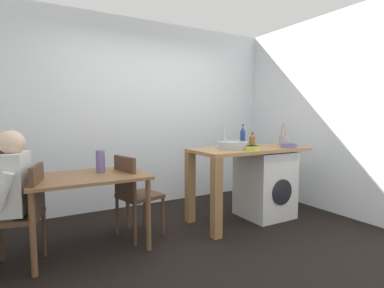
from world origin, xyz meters
TOP-DOWN VIEW (x-y plane):
  - ground_plane at (0.00, 0.00)m, footprint 5.46×5.46m
  - wall_back at (0.00, 1.75)m, footprint 4.60×0.10m
  - wall_counter_side at (2.15, 0.00)m, footprint 0.10×3.80m
  - dining_table at (-1.02, 0.54)m, footprint 1.10×0.76m
  - chair_person_seat at (-1.57, 0.42)m, footprint 0.49×0.49m
  - chair_opposite at (-0.54, 0.57)m, footprint 0.48×0.48m
  - seated_person at (-1.72, 0.46)m, footprint 0.55×0.54m
  - kitchen_counter at (0.72, 0.41)m, footprint 1.50×0.68m
  - washing_machine at (1.19, 0.41)m, footprint 0.60×0.61m
  - sink_basin at (0.66, 0.41)m, footprint 0.38×0.38m
  - tap at (0.66, 0.59)m, footprint 0.02×0.02m
  - bottle_tall_green at (0.93, 0.55)m, footprint 0.06×0.06m
  - bottle_squat_brown at (1.02, 0.48)m, footprint 0.08×0.08m
  - mixing_bowl at (0.79, 0.21)m, footprint 0.19×0.19m
  - utensil_crock at (1.56, 0.46)m, footprint 0.11×0.11m
  - colander at (1.38, 0.19)m, footprint 0.20×0.20m
  - vase at (-0.87, 0.64)m, footprint 0.09×0.09m
  - scissors at (0.88, 0.31)m, footprint 0.15×0.06m

SIDE VIEW (x-z plane):
  - ground_plane at x=0.00m, z-range 0.00..0.00m
  - washing_machine at x=1.19m, z-range 0.00..0.86m
  - chair_person_seat at x=-1.57m, z-range 0.06..0.96m
  - chair_opposite at x=-0.54m, z-range 0.06..0.96m
  - dining_table at x=-1.02m, z-range 0.27..1.01m
  - seated_person at x=-1.72m, z-range 0.07..1.27m
  - kitchen_counter at x=0.72m, z-range 0.30..1.22m
  - vase at x=-0.87m, z-range 0.74..0.97m
  - scissors at x=0.88m, z-range 0.92..0.93m
  - mixing_bowl at x=0.79m, z-range 0.92..0.97m
  - colander at x=1.38m, z-range 0.92..0.98m
  - sink_basin at x=0.66m, z-range 0.92..1.01m
  - utensil_crock at x=1.56m, z-range 0.84..1.14m
  - bottle_squat_brown at x=1.02m, z-range 0.91..1.10m
  - bottle_tall_green at x=0.93m, z-range 0.91..1.20m
  - tap at x=0.66m, z-range 0.92..1.20m
  - wall_back at x=0.00m, z-range 0.00..2.70m
  - wall_counter_side at x=2.15m, z-range 0.00..2.70m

